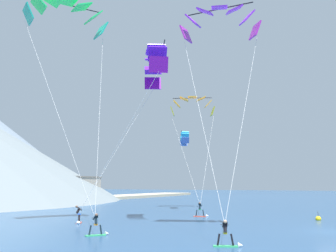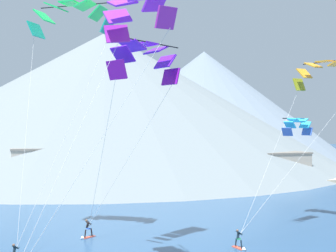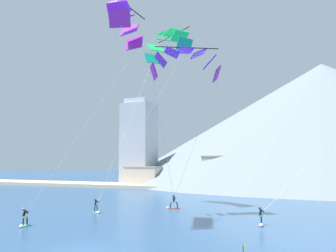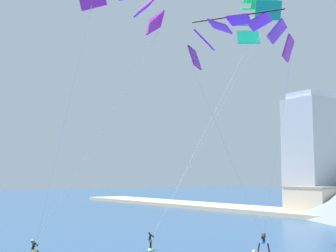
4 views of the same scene
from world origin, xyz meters
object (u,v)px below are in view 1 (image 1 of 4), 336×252
kitesurfer_near_lead (229,239)px  parafoil_kite_mid_center (192,104)px  kitesurfer_far_left (79,218)px  parafoil_kite_near_trail (67,11)px  race_marker_buoy (318,219)px  kitesurfer_near_trail (99,229)px  kitesurfer_mid_center (202,212)px  parafoil_kite_near_lead (220,20)px  parafoil_kite_far_left (155,63)px  parafoil_kite_distant_high_outer (184,137)px

kitesurfer_near_lead → parafoil_kite_mid_center: (31.66, 14.80, 15.66)m
kitesurfer_far_left → parafoil_kite_near_trail: parafoil_kite_near_trail is taller
kitesurfer_near_lead → race_marker_buoy: 19.99m
kitesurfer_near_trail → parafoil_kite_mid_center: parafoil_kite_mid_center is taller
kitesurfer_mid_center → parafoil_kite_near_lead: size_ratio=0.10×
parafoil_kite_near_trail → parafoil_kite_mid_center: (26.07, -3.12, -4.75)m
kitesurfer_near_trail → kitesurfer_far_left: kitesurfer_far_left is taller
parafoil_kite_near_trail → race_marker_buoy: 32.98m
parafoil_kite_mid_center → parafoil_kite_far_left: 21.19m
kitesurfer_near_lead → kitesurfer_mid_center: size_ratio=0.99×
kitesurfer_mid_center → parafoil_kite_mid_center: size_ratio=0.11×
kitesurfer_near_trail → kitesurfer_far_left: size_ratio=0.96×
parafoil_kite_far_left → parafoil_kite_distant_high_outer: size_ratio=3.59×
race_marker_buoy → kitesurfer_near_lead: bearing=169.8°
kitesurfer_near_trail → parafoil_kite_mid_center: 35.02m
kitesurfer_mid_center → kitesurfer_far_left: size_ratio=1.04×
parafoil_kite_near_trail → race_marker_buoy: bearing=-56.7°
kitesurfer_near_lead → race_marker_buoy: bearing=-10.2°
parafoil_kite_mid_center → parafoil_kite_distant_high_outer: (-3.33, 0.02, -5.56)m
parafoil_kite_distant_high_outer → parafoil_kite_near_lead: bearing=-149.3°
kitesurfer_mid_center → parafoil_kite_near_trail: parafoil_kite_near_trail is taller
parafoil_kite_near_trail → race_marker_buoy: parafoil_kite_near_trail is taller
kitesurfer_mid_center → parafoil_kite_mid_center: parafoil_kite_mid_center is taller
parafoil_kite_far_left → race_marker_buoy: size_ratio=15.67×
kitesurfer_near_lead → parafoil_kite_distant_high_outer: size_ratio=0.40×
kitesurfer_mid_center → parafoil_kite_near_trail: 25.92m
parafoil_kite_distant_high_outer → kitesurfer_near_lead: bearing=-152.4°
kitesurfer_far_left → race_marker_buoy: bearing=-57.5°
kitesurfer_far_left → kitesurfer_near_lead: bearing=-112.5°
race_marker_buoy → kitesurfer_mid_center: bearing=94.9°
kitesurfer_mid_center → parafoil_kite_distant_high_outer: parafoil_kite_distant_high_outer is taller
kitesurfer_near_trail → parafoil_kite_far_left: size_ratio=0.10×
kitesurfer_far_left → parafoil_kite_far_left: 17.09m
parafoil_kite_near_lead → parafoil_kite_near_trail: 15.63m
kitesurfer_mid_center → parafoil_kite_near_trail: (-13.04, 9.30, 20.38)m
parafoil_kite_mid_center → race_marker_buoy: 27.10m
kitesurfer_near_trail → kitesurfer_mid_center: 17.93m
kitesurfer_mid_center → parafoil_kite_far_left: (-7.75, 2.03, 15.56)m
kitesurfer_near_lead → parafoil_kite_near_trail: bearing=72.7°
parafoil_kite_near_trail → parafoil_kite_near_lead: bearing=-80.8°
kitesurfer_mid_center → parafoil_kite_far_left: bearing=165.3°
parafoil_kite_near_lead → parafoil_kite_distant_high_outer: 24.75m
parafoil_kite_distant_high_outer → race_marker_buoy: 22.80m
kitesurfer_mid_center → parafoil_kite_mid_center: (13.03, 6.17, 15.63)m
kitesurfer_far_left → parafoil_kite_far_left: bearing=-55.8°
kitesurfer_far_left → parafoil_kite_far_left: parafoil_kite_far_left is taller
parafoil_kite_mid_center → parafoil_kite_far_left: parafoil_kite_mid_center is taller
kitesurfer_near_lead → parafoil_kite_near_lead: 19.49m
kitesurfer_near_lead → parafoil_kite_near_lead: (8.04, 2.76, 17.54)m
parafoil_kite_near_lead → parafoil_kite_near_trail: (-2.45, 15.17, 2.87)m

